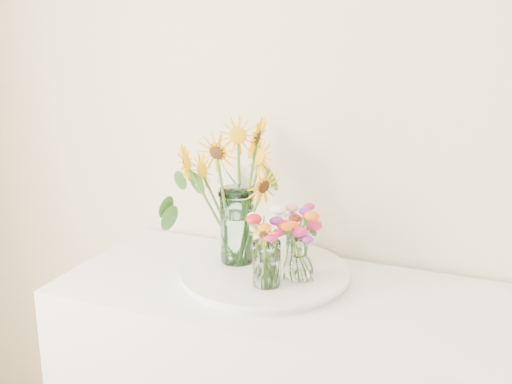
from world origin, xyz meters
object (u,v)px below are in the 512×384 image
(mason_jar, at_px, (237,226))
(small_vase_a, at_px, (267,264))
(tray, at_px, (265,275))
(small_vase_b, at_px, (299,259))
(small_vase_c, at_px, (296,249))

(mason_jar, height_order, small_vase_a, mason_jar)
(tray, bearing_deg, small_vase_b, -11.12)
(tray, xyz_separation_m, small_vase_c, (0.07, 0.08, 0.07))
(tray, relative_size, small_vase_c, 4.59)
(small_vase_a, relative_size, small_vase_b, 1.04)
(tray, relative_size, small_vase_b, 3.75)
(mason_jar, bearing_deg, small_vase_a, -40.92)
(tray, xyz_separation_m, small_vase_b, (0.12, -0.02, 0.08))
(mason_jar, height_order, small_vase_c, mason_jar)
(small_vase_a, xyz_separation_m, small_vase_b, (0.07, 0.08, -0.00))
(mason_jar, relative_size, small_vase_c, 2.25)
(tray, bearing_deg, small_vase_a, -65.07)
(small_vase_c, bearing_deg, mason_jar, -163.53)
(mason_jar, distance_m, small_vase_a, 0.21)
(tray, bearing_deg, small_vase_c, 49.23)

